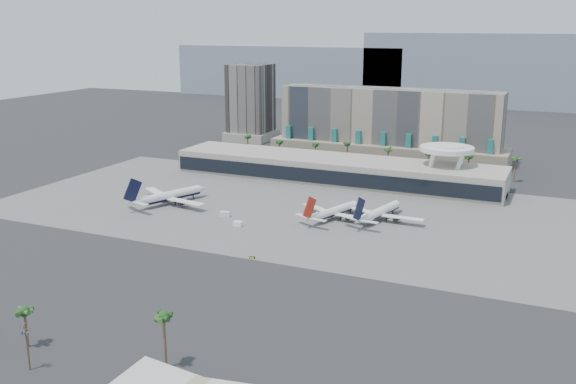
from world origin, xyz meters
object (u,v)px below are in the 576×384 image
at_px(utility_pole, 27,342).
at_px(service_vehicle_a, 225,214).
at_px(service_vehicle_b, 238,224).
at_px(taxiway_sign, 252,258).
at_px(airliner_right, 379,212).
at_px(airliner_centre, 334,211).
at_px(airliner_left, 169,196).

relative_size(utility_pole, service_vehicle_a, 2.77).
bearing_deg(utility_pole, service_vehicle_b, 93.69).
relative_size(service_vehicle_a, taxiway_sign, 2.15).
bearing_deg(airliner_right, taxiway_sign, -100.80).
xyz_separation_m(airliner_centre, taxiway_sign, (-9.75, -55.86, -2.81)).
bearing_deg(airliner_centre, service_vehicle_a, -141.42).
bearing_deg(airliner_centre, airliner_right, 36.91).
xyz_separation_m(airliner_centre, service_vehicle_a, (-43.24, -15.61, -2.21)).
distance_m(airliner_left, service_vehicle_a, 33.44).
distance_m(utility_pole, taxiway_sign, 88.23).
xyz_separation_m(airliner_left, service_vehicle_a, (32.57, -7.06, -2.76)).
distance_m(airliner_left, airliner_right, 94.74).
bearing_deg(airliner_left, utility_pole, -47.09).
bearing_deg(airliner_centre, service_vehicle_b, -123.38).
distance_m(airliner_left, airliner_centre, 76.29).
bearing_deg(taxiway_sign, airliner_right, 47.61).
height_order(airliner_right, service_vehicle_b, airliner_right).
bearing_deg(airliner_right, service_vehicle_a, -147.34).
relative_size(service_vehicle_a, service_vehicle_b, 1.13).
relative_size(airliner_left, taxiway_sign, 20.62).
bearing_deg(airliner_right, airliner_left, -157.96).
bearing_deg(service_vehicle_b, utility_pole, -80.52).
xyz_separation_m(airliner_left, taxiway_sign, (66.06, -47.30, -3.36)).
relative_size(airliner_right, service_vehicle_a, 8.94).
xyz_separation_m(airliner_centre, airliner_right, (17.83, 5.86, 0.16)).
height_order(airliner_left, taxiway_sign, airliner_left).
bearing_deg(airliner_left, airliner_centre, 28.34).
distance_m(utility_pole, airliner_left, 143.66).
xyz_separation_m(utility_pole, airliner_centre, (24.30, 142.63, -3.87)).
distance_m(utility_pole, airliner_centre, 144.74).
xyz_separation_m(service_vehicle_a, taxiway_sign, (33.49, -40.25, -0.60)).
bearing_deg(airliner_left, service_vehicle_b, 1.57).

